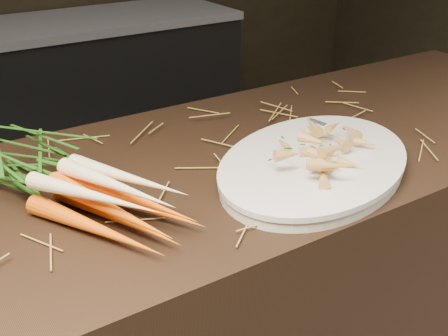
# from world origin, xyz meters

# --- Properties ---
(main_counter) EXTENTS (2.40, 0.70, 0.90)m
(main_counter) POSITION_xyz_m (0.00, 0.30, 0.45)
(main_counter) COLOR black
(main_counter) RESTS_ON ground
(back_counter) EXTENTS (1.82, 0.62, 0.84)m
(back_counter) POSITION_xyz_m (0.30, 2.18, 0.42)
(back_counter) COLOR black
(back_counter) RESTS_ON ground
(straw_bedding) EXTENTS (1.40, 0.60, 0.02)m
(straw_bedding) POSITION_xyz_m (0.00, 0.30, 0.91)
(straw_bedding) COLOR olive
(straw_bedding) RESTS_ON main_counter
(root_veg_bunch) EXTENTS (0.35, 0.56, 0.10)m
(root_veg_bunch) POSITION_xyz_m (-0.30, 0.32, 0.95)
(root_veg_bunch) COLOR #D6540E
(root_veg_bunch) RESTS_ON main_counter
(serving_platter) EXTENTS (0.60, 0.52, 0.03)m
(serving_platter) POSITION_xyz_m (0.18, 0.14, 0.91)
(serving_platter) COLOR white
(serving_platter) RESTS_ON main_counter
(roasted_veg_heap) EXTENTS (0.30, 0.27, 0.06)m
(roasted_veg_heap) POSITION_xyz_m (0.18, 0.14, 0.96)
(roasted_veg_heap) COLOR #B98C3B
(roasted_veg_heap) RESTS_ON serving_platter
(serving_fork) EXTENTS (0.05, 0.19, 0.00)m
(serving_fork) POSITION_xyz_m (0.35, 0.20, 0.93)
(serving_fork) COLOR silver
(serving_fork) RESTS_ON serving_platter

